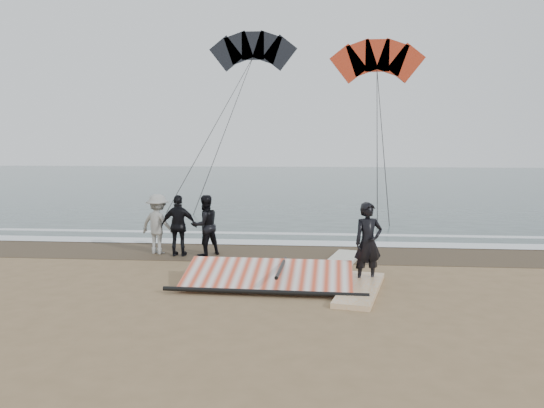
{
  "coord_description": "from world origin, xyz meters",
  "views": [
    {
      "loc": [
        1.19,
        -10.69,
        3.19
      ],
      "look_at": [
        -0.04,
        3.0,
        1.6
      ],
      "focal_mm": 35.0,
      "sensor_mm": 36.0,
      "label": 1
    }
  ],
  "objects_px": {
    "man_main": "(368,243)",
    "sail_rig": "(265,277)",
    "board_white": "(360,289)",
    "board_cream": "(341,261)"
  },
  "relations": [
    {
      "from": "man_main",
      "to": "sail_rig",
      "type": "bearing_deg",
      "value": 170.81
    },
    {
      "from": "man_main",
      "to": "board_white",
      "type": "xyz_separation_m",
      "value": [
        -0.22,
        -0.77,
        -0.87
      ]
    },
    {
      "from": "sail_rig",
      "to": "man_main",
      "type": "bearing_deg",
      "value": 11.06
    },
    {
      "from": "board_white",
      "to": "board_cream",
      "type": "distance_m",
      "value": 2.73
    },
    {
      "from": "board_white",
      "to": "board_cream",
      "type": "xyz_separation_m",
      "value": [
        -0.29,
        2.71,
        -0.0
      ]
    },
    {
      "from": "board_white",
      "to": "sail_rig",
      "type": "xyz_separation_m",
      "value": [
        -2.08,
        0.32,
        0.14
      ]
    },
    {
      "from": "man_main",
      "to": "board_white",
      "type": "relative_size",
      "value": 0.68
    },
    {
      "from": "man_main",
      "to": "sail_rig",
      "type": "relative_size",
      "value": 0.43
    },
    {
      "from": "man_main",
      "to": "sail_rig",
      "type": "distance_m",
      "value": 2.46
    },
    {
      "from": "board_cream",
      "to": "man_main",
      "type": "bearing_deg",
      "value": -60.75
    }
  ]
}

